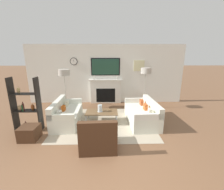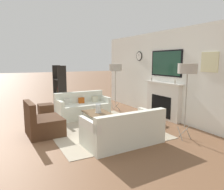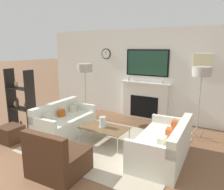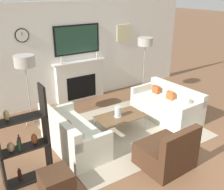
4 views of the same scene
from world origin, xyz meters
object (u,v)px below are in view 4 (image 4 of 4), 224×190
Objects in this scene: armchair at (167,153)px; hurricane_candle at (118,112)px; floor_lamp_right at (145,43)px; shelf_unit at (23,141)px; couch_left at (72,136)px; coffee_table at (121,117)px; couch_right at (167,106)px; ottoman at (56,183)px; floor_lamp_left at (25,62)px.

armchair is 1.51m from hurricane_candle.
floor_lamp_right reaches higher than armchair.
armchair is at bearing -24.23° from shelf_unit.
couch_left is 1.19m from coffee_table.
armchair is 0.56× the size of shelf_unit.
coffee_table is (-1.38, 0.03, 0.08)m from couch_right.
shelf_unit reaches higher than couch_right.
ottoman is at bearing 166.90° from armchair.
ottoman is (-3.68, -2.40, -1.40)m from floor_lamp_right.
coffee_table is at bearing 178.90° from couch_right.
coffee_table is at bearing -19.87° from hurricane_candle.
shelf_unit is at bearing -155.00° from floor_lamp_right.
ottoman is at bearing -61.73° from shelf_unit.
floor_lamp_left is at bearing 138.81° from coffee_table.
couch_right is 7.30× the size of hurricane_candle.
floor_lamp_right is (1.76, 1.37, 1.23)m from coffee_table.
couch_left is at bearing -154.56° from floor_lamp_right.
coffee_table reaches higher than ottoman.
couch_right is 1.06× the size of shelf_unit.
couch_right is 1.61× the size of coffee_table.
floor_lamp_right reaches higher than ottoman.
coffee_table is 2.30m from shelf_unit.
shelf_unit is at bearing -156.29° from couch_left.
coffee_table is at bearing -142.02° from floor_lamp_right.
couch_right is 1.45m from hurricane_candle.
couch_right is 3.49m from floor_lamp_left.
floor_lamp_right is 4.46m from shelf_unit.
hurricane_candle reaches higher than ottoman.
couch_right is 1.03× the size of floor_lamp_left.
couch_right is 1.38m from coffee_table.
floor_lamp_left is 1.03× the size of shelf_unit.
floor_lamp_right is (0.38, 1.40, 1.31)m from couch_right.
floor_lamp_right is at bearing 25.00° from shelf_unit.
floor_lamp_right is (2.95, 1.40, 1.30)m from couch_left.
floor_lamp_left reaches higher than armchair.
couch_right is at bearing 0.07° from couch_left.
floor_lamp_left is at bearing 70.78° from shelf_unit.
couch_right is 3.65× the size of ottoman.
floor_lamp_right is at bearing 25.44° from couch_left.
hurricane_candle is at bearing 2.57° from couch_left.
floor_lamp_right reaches higher than coffee_table.
hurricane_candle is 2.28m from floor_lamp_left.
floor_lamp_left is at bearing 180.00° from floor_lamp_right.
floor_lamp_left is (-0.38, 1.40, 1.24)m from couch_left.
ottoman is at bearing -98.36° from floor_lamp_left.
couch_left is 2.57m from couch_right.
coffee_table is 0.66× the size of shelf_unit.
floor_lamp_right is (1.78, 2.84, 1.32)m from armchair.
ottoman is at bearing -151.92° from coffee_table.
coffee_table is (1.19, 0.03, 0.07)m from couch_left.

